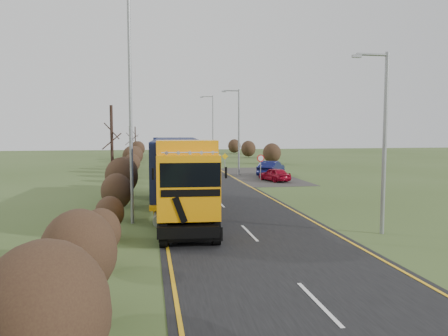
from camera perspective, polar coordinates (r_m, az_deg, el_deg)
name	(u,v)px	position (r m, az deg, el deg)	size (l,w,h in m)	color
ground	(232,216)	(23.48, 1.09, -6.29)	(160.00, 160.00, 0.00)	#3A4C20
road	(207,190)	(33.21, -2.19, -2.94)	(8.00, 120.00, 0.02)	black
layby	(258,175)	(44.21, 4.44, -0.97)	(6.00, 18.00, 0.02)	#302D2A
lane_markings	(208,191)	(32.91, -2.12, -2.98)	(7.52, 116.00, 0.01)	gold
hedgerow	(125,173)	(30.69, -12.84, -0.70)	(2.24, 102.04, 6.05)	#311E15
lorry	(178,171)	(23.89, -6.03, -0.38)	(3.17, 15.09, 4.17)	black
car_red_hatchback	(274,175)	(39.34, 6.60, -0.86)	(1.42, 3.54, 1.21)	maroon
car_blue_sedan	(271,169)	(43.46, 6.18, -0.09)	(1.62, 4.64, 1.53)	#0B0E3C
streetlight_near	(383,136)	(20.27, 20.05, 3.97)	(1.70, 0.18, 7.93)	gray
streetlight_mid	(238,128)	(44.19, 1.82, 5.20)	(1.84, 0.18, 8.65)	gray
streetlight_far	(212,124)	(69.66, -1.58, 5.78)	(2.12, 0.20, 10.01)	gray
left_pole	(130,106)	(21.73, -12.13, 7.91)	(0.16, 0.16, 11.48)	gray
speed_sign	(261,162)	(39.49, 4.80, 0.73)	(0.66, 0.10, 2.38)	gray
warning_board	(225,160)	(50.28, 0.12, 1.10)	(0.74, 0.11, 1.93)	gray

